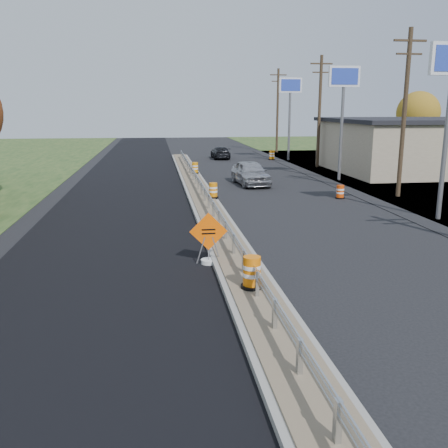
{
  "coord_description": "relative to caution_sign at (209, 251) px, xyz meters",
  "views": [
    {
      "loc": [
        -2.57,
        -18.26,
        5.12
      ],
      "look_at": [
        -0.23,
        -1.25,
        1.1
      ],
      "focal_mm": 40.0,
      "sensor_mm": 36.0,
      "label": 1
    }
  ],
  "objects": [
    {
      "name": "milled_overlay",
      "position": [
        -3.5,
        12.33,
        -0.44
      ],
      "size": [
        7.2,
        120.0,
        0.01
      ],
      "primitive_type": "cube",
      "color": "black",
      "rests_on": "ground"
    },
    {
      "name": "barrel_median_mid",
      "position": [
        1.45,
        11.17,
        0.18
      ],
      "size": [
        0.57,
        0.57,
        0.84
      ],
      "color": "black",
      "rests_on": "median"
    },
    {
      "name": "car_silver",
      "position": [
        4.69,
        17.13,
        0.36
      ],
      "size": [
        2.3,
        4.88,
        1.62
      ],
      "primitive_type": "imported",
      "rotation": [
        0.0,
        0.0,
        0.08
      ],
      "color": "#AEADB2",
      "rests_on": "ground"
    },
    {
      "name": "tree_far_yellow",
      "position": [
        26.9,
        36.33,
        4.09
      ],
      "size": [
        4.62,
        4.62,
        6.86
      ],
      "color": "#473523",
      "rests_on": "ground"
    },
    {
      "name": "utility_pole_north",
      "position": [
        12.4,
        41.33,
        4.49
      ],
      "size": [
        1.9,
        0.26,
        9.4
      ],
      "color": "#473523",
      "rests_on": "ground"
    },
    {
      "name": "pylon_sign_north",
      "position": [
        11.4,
        32.33,
        6.03
      ],
      "size": [
        2.2,
        0.3,
        7.9
      ],
      "color": "slate",
      "rests_on": "ground"
    },
    {
      "name": "retail_building_near",
      "position": [
        21.89,
        22.33,
        1.71
      ],
      "size": [
        18.5,
        12.5,
        4.27
      ],
      "color": "tan",
      "rests_on": "ground"
    },
    {
      "name": "barrel_median_far",
      "position": [
        1.29,
        21.8,
        0.19
      ],
      "size": [
        0.57,
        0.57,
        0.84
      ],
      "color": "black",
      "rests_on": "median"
    },
    {
      "name": "barrel_shoulder_far",
      "position": [
        9.89,
        33.07,
        0.0
      ],
      "size": [
        0.64,
        0.64,
        0.94
      ],
      "color": "black",
      "rests_on": "ground"
    },
    {
      "name": "utility_pole_nmid",
      "position": [
        12.4,
        26.33,
        4.49
      ],
      "size": [
        1.9,
        0.26,
        9.4
      ],
      "color": "#473523",
      "rests_on": "ground"
    },
    {
      "name": "caution_sign",
      "position": [
        0.0,
        0.0,
        0.0
      ],
      "size": [
        1.27,
        0.53,
        1.76
      ],
      "rotation": [
        0.0,
        0.0,
        -0.01
      ],
      "color": "white",
      "rests_on": "ground"
    },
    {
      "name": "barrel_median_near",
      "position": [
        0.88,
        -3.05,
        0.22
      ],
      "size": [
        0.61,
        0.61,
        0.9
      ],
      "color": "black",
      "rests_on": "median"
    },
    {
      "name": "car_dark_far",
      "position": [
        4.95,
        34.96,
        0.17
      ],
      "size": [
        1.77,
        4.24,
        1.23
      ],
      "primitive_type": "imported",
      "rotation": [
        0.0,
        0.0,
        3.13
      ],
      "color": "black",
      "rests_on": "ground"
    },
    {
      "name": "pylon_sign_mid",
      "position": [
        11.4,
        18.33,
        6.03
      ],
      "size": [
        2.2,
        0.3,
        7.9
      ],
      "color": "slate",
      "rests_on": "ground"
    },
    {
      "name": "barrel_shoulder_near",
      "position": [
        8.81,
        11.23,
        -0.07
      ],
      "size": [
        0.53,
        0.53,
        0.78
      ],
      "color": "black",
      "rests_on": "ground"
    },
    {
      "name": "guardrail",
      "position": [
        0.9,
        11.33,
        0.28
      ],
      "size": [
        0.1,
        46.15,
        0.72
      ],
      "color": "silver",
      "rests_on": "median"
    },
    {
      "name": "median",
      "position": [
        0.9,
        10.33,
        -0.34
      ],
      "size": [
        1.6,
        55.0,
        0.23
      ],
      "color": "gray",
      "rests_on": "ground"
    },
    {
      "name": "utility_pole_smid",
      "position": [
        12.4,
        11.33,
        4.49
      ],
      "size": [
        1.9,
        0.26,
        9.4
      ],
      "color": "#473523",
      "rests_on": "ground"
    },
    {
      "name": "ground",
      "position": [
        0.9,
        2.33,
        -0.45
      ],
      "size": [
        140.0,
        140.0,
        0.0
      ],
      "primitive_type": "plane",
      "color": "black",
      "rests_on": "ground"
    }
  ]
}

